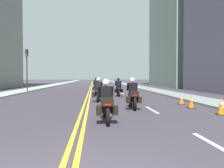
{
  "coord_description": "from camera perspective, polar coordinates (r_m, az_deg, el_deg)",
  "views": [
    {
      "loc": [
        0.46,
        -3.07,
        1.65
      ],
      "look_at": [
        2.05,
        16.3,
        1.08
      ],
      "focal_mm": 35.73,
      "sensor_mm": 36.0,
      "label": 1
    }
  ],
  "objects": [
    {
      "name": "ground_plane",
      "position": [
        51.1,
        -5.2,
        -0.18
      ],
      "size": [
        264.0,
        264.0,
        0.0
      ],
      "primitive_type": "plane",
      "color": "#38333B"
    },
    {
      "name": "motorcycle_2",
      "position": [
        15.37,
        -3.56,
        -2.04
      ],
      "size": [
        0.78,
        2.13,
        1.64
      ],
      "rotation": [
        0.0,
        0.0,
        -0.06
      ],
      "color": "black",
      "rests_on": "ground"
    },
    {
      "name": "building_right_1",
      "position": [
        44.09,
        16.29,
        15.96
      ],
      "size": [
        6.27,
        16.08,
        25.15
      ],
      "color": "gray",
      "rests_on": "ground"
    },
    {
      "name": "traffic_cone_0",
      "position": [
        12.67,
        19.59,
        -4.22
      ],
      "size": [
        0.36,
        0.36,
        0.74
      ],
      "color": "black",
      "rests_on": "ground"
    },
    {
      "name": "sidewalk_left",
      "position": [
        51.8,
        -14.09,
        -0.13
      ],
      "size": [
        2.41,
        144.0,
        0.12
      ],
      "primitive_type": "cube",
      "color": "#92A79B",
      "rests_on": "ground"
    },
    {
      "name": "centreline_yellow_outer",
      "position": [
        51.1,
        -5.06,
        -0.17
      ],
      "size": [
        0.12,
        132.0,
        0.01
      ],
      "primitive_type": "cube",
      "color": "yellow",
      "rests_on": "ground"
    },
    {
      "name": "sidewalk_right",
      "position": [
        51.65,
        3.73,
        -0.09
      ],
      "size": [
        2.41,
        144.0,
        0.12
      ],
      "primitive_type": "cube",
      "color": "gray",
      "rests_on": "ground"
    },
    {
      "name": "traffic_light_near",
      "position": [
        27.46,
        -20.97,
        5.11
      ],
      "size": [
        0.28,
        0.38,
        4.88
      ],
      "color": "black",
      "rests_on": "ground"
    },
    {
      "name": "lane_dashes_white",
      "position": [
        32.25,
        0.56,
        -1.24
      ],
      "size": [
        0.14,
        56.4,
        0.01
      ],
      "color": "silver",
      "rests_on": "ground"
    },
    {
      "name": "traffic_cone_2",
      "position": [
        10.96,
        26.11,
        -5.07
      ],
      "size": [
        0.34,
        0.34,
        0.79
      ],
      "color": "black",
      "rests_on": "ground"
    },
    {
      "name": "motorcycle_1",
      "position": [
        11.76,
        5.31,
        -3.11
      ],
      "size": [
        0.77,
        2.26,
        1.63
      ],
      "rotation": [
        0.0,
        0.0,
        -0.03
      ],
      "color": "black",
      "rests_on": "ground"
    },
    {
      "name": "motorcycle_4",
      "position": [
        23.23,
        -4.1,
        -0.76
      ],
      "size": [
        0.77,
        2.24,
        1.65
      ],
      "rotation": [
        0.0,
        0.0,
        -0.01
      ],
      "color": "black",
      "rests_on": "ground"
    },
    {
      "name": "motorcycle_3",
      "position": [
        19.71,
        1.65,
        -1.2
      ],
      "size": [
        0.78,
        2.27,
        1.63
      ],
      "rotation": [
        0.0,
        0.0,
        -0.04
      ],
      "color": "black",
      "rests_on": "ground"
    },
    {
      "name": "traffic_cone_1",
      "position": [
        14.24,
        17.35,
        -3.77
      ],
      "size": [
        0.35,
        0.35,
        0.63
      ],
      "color": "black",
      "rests_on": "ground"
    },
    {
      "name": "centreline_yellow_inner",
      "position": [
        51.1,
        -5.33,
        -0.17
      ],
      "size": [
        0.12,
        132.0,
        0.01
      ],
      "primitive_type": "cube",
      "color": "yellow",
      "rests_on": "ground"
    },
    {
      "name": "motorcycle_0",
      "position": [
        8.27,
        -1.53,
        -5.19
      ],
      "size": [
        0.77,
        2.24,
        1.59
      ],
      "rotation": [
        0.0,
        0.0,
        0.02
      ],
      "color": "black",
      "rests_on": "ground"
    }
  ]
}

